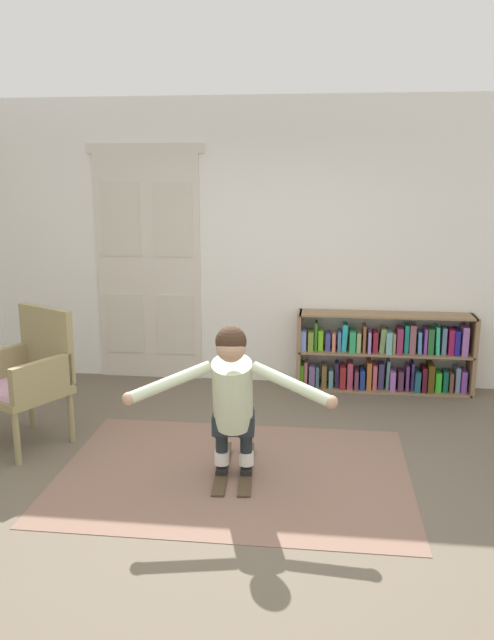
% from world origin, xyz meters
% --- Properties ---
extents(ground_plane, '(7.20, 7.20, 0.00)m').
position_xyz_m(ground_plane, '(0.00, 0.00, 0.00)').
color(ground_plane, brown).
extents(back_wall, '(6.00, 0.10, 2.90)m').
position_xyz_m(back_wall, '(0.00, 2.60, 1.45)').
color(back_wall, white).
rests_on(back_wall, ground).
extents(double_door, '(1.22, 0.05, 2.45)m').
position_xyz_m(double_door, '(-1.27, 2.54, 1.23)').
color(double_door, beige).
rests_on(double_door, ground).
extents(rug, '(2.57, 1.84, 0.01)m').
position_xyz_m(rug, '(-0.07, 0.37, 0.00)').
color(rug, '#806050').
rests_on(rug, ground).
extents(bookshelf, '(1.76, 0.30, 0.80)m').
position_xyz_m(bookshelf, '(1.19, 2.39, 0.35)').
color(bookshelf, '#896B4B').
rests_on(bookshelf, ground).
extents(wicker_chair, '(0.81, 0.81, 1.10)m').
position_xyz_m(wicker_chair, '(-1.79, 0.75, 0.58)').
color(wicker_chair, '#8F8255').
rests_on(wicker_chair, ground).
extents(skis_pair, '(0.32, 0.78, 0.07)m').
position_xyz_m(skis_pair, '(-0.07, 0.40, 0.02)').
color(skis_pair, '#473623').
rests_on(skis_pair, rug).
extents(person_skier, '(1.41, 0.63, 1.11)m').
position_xyz_m(person_skier, '(-0.06, 0.23, 0.68)').
color(person_skier, white).
rests_on(person_skier, skis_pair).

